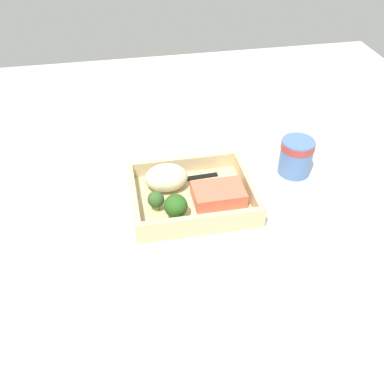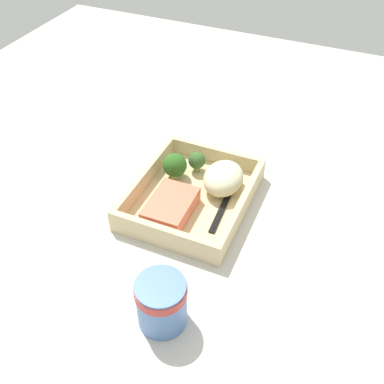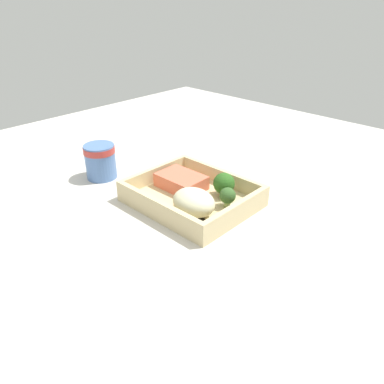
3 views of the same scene
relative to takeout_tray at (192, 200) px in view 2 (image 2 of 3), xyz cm
name	(u,v)px [view 2 (image 2 of 3)]	position (x,y,z in cm)	size (l,w,h in cm)	color
ground_plane	(192,206)	(0.00, 0.00, -1.60)	(160.00, 160.00, 2.00)	beige
takeout_tray	(192,200)	(0.00, 0.00, 0.00)	(25.50, 21.03, 1.20)	#CCB888
tray_rim	(192,191)	(0.00, 0.00, 2.35)	(25.50, 21.03, 3.50)	#CCB888
salmon_fillet	(171,207)	(-5.24, 1.94, 2.17)	(10.62, 7.45, 3.14)	#E4694D
mashed_potatoes	(223,178)	(4.74, -4.48, 3.29)	(9.30, 7.44, 5.38)	beige
broccoli_floret_1	(175,166)	(4.32, 5.52, 3.54)	(4.74, 4.74, 5.43)	#8AA361
broccoli_floret_2	(197,161)	(7.87, 2.36, 3.14)	(3.43, 3.43, 4.38)	#809657
fork	(226,200)	(1.90, -6.26, 0.82)	(15.87, 2.49, 0.44)	black
paper_cup	(161,301)	(-25.14, -6.09, 4.14)	(7.55, 7.55, 8.50)	#4F73AF
receipt_slip	(59,185)	(-6.11, 26.50, -0.48)	(7.20, 13.60, 0.24)	white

